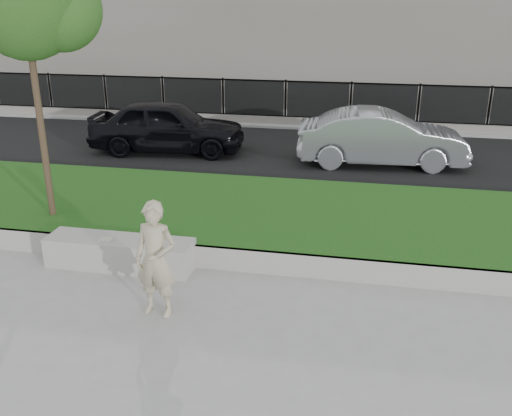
% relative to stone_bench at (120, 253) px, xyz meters
% --- Properties ---
extents(ground, '(90.00, 90.00, 0.00)m').
position_rel_stone_bench_xyz_m(ground, '(1.72, -0.80, -0.26)').
color(ground, gray).
rests_on(ground, ground).
extents(grass_bank, '(34.00, 4.00, 0.40)m').
position_rel_stone_bench_xyz_m(grass_bank, '(1.72, 2.20, -0.06)').
color(grass_bank, '#14390E').
rests_on(grass_bank, ground).
extents(grass_kerb, '(34.00, 0.08, 0.40)m').
position_rel_stone_bench_xyz_m(grass_kerb, '(1.72, 0.24, -0.06)').
color(grass_kerb, gray).
rests_on(grass_kerb, ground).
extents(street, '(34.00, 7.00, 0.04)m').
position_rel_stone_bench_xyz_m(street, '(1.72, 7.70, -0.24)').
color(street, black).
rests_on(street, ground).
extents(far_pavement, '(34.00, 3.00, 0.12)m').
position_rel_stone_bench_xyz_m(far_pavement, '(1.72, 12.20, -0.20)').
color(far_pavement, gray).
rests_on(far_pavement, ground).
extents(iron_fence, '(32.00, 0.30, 1.50)m').
position_rel_stone_bench_xyz_m(iron_fence, '(1.72, 11.20, 0.29)').
color(iron_fence, slate).
rests_on(iron_fence, far_pavement).
extents(stone_bench, '(2.50, 0.63, 0.51)m').
position_rel_stone_bench_xyz_m(stone_bench, '(0.00, 0.00, 0.00)').
color(stone_bench, gray).
rests_on(stone_bench, ground).
extents(man, '(0.66, 0.47, 1.71)m').
position_rel_stone_bench_xyz_m(man, '(1.16, -1.29, 0.60)').
color(man, '#B3A88A').
rests_on(man, ground).
extents(book, '(0.21, 0.16, 0.02)m').
position_rel_stone_bench_xyz_m(book, '(-0.18, -0.09, 0.27)').
color(book, beige).
rests_on(book, stone_bench).
extents(car_dark, '(4.54, 2.17, 1.50)m').
position_rel_stone_bench_xyz_m(car_dark, '(-1.68, 7.16, 0.53)').
color(car_dark, black).
rests_on(car_dark, street).
extents(car_silver, '(4.52, 1.89, 1.45)m').
position_rel_stone_bench_xyz_m(car_silver, '(4.32, 7.02, 0.51)').
color(car_silver, '#919398').
rests_on(car_silver, street).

